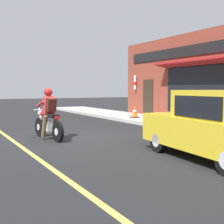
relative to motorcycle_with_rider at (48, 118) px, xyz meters
The scene contains 7 objects.
ground_plane 1.00m from the motorcycle_with_rider, ahead, with size 80.00×80.00×0.00m, color black.
sidewalk_curb 6.62m from the motorcycle_with_rider, 25.98° to the left, with size 2.60×22.00×0.14m, color #ADAAA3.
storefront_building 7.86m from the motorcycle_with_rider, 15.41° to the left, with size 1.25×9.60×4.20m.
motorcycle_with_rider is the anchor object (origin of this frame).
car_hatchback 5.25m from the motorcycle_with_rider, 62.65° to the right, with size 1.98×3.92×1.57m.
fire_hydrant 5.20m from the motorcycle_with_rider, ahead, with size 0.36×0.24×0.88m.
traffic_cone 6.64m from the motorcycle_with_rider, 32.76° to the left, with size 0.36×0.36×0.60m.
Camera 1 is at (-3.70, -9.47, 1.61)m, focal length 50.00 mm.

